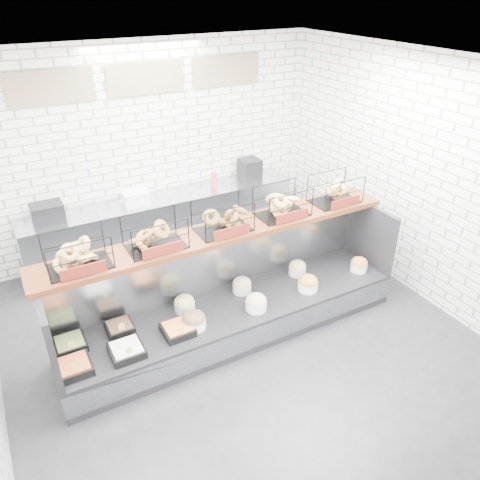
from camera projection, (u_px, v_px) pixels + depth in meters
ground at (246, 346)px, 5.33m from camera, size 5.50×5.50×0.00m
room_shell at (218, 158)px, 4.77m from camera, size 5.02×5.51×3.01m
display_case at (230, 308)px, 5.42m from camera, size 4.00×0.90×1.20m
bagel_shelf at (223, 220)px, 5.04m from camera, size 4.10×0.50×0.40m
prep_counter at (165, 224)px, 6.95m from camera, size 4.00×0.60×1.20m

